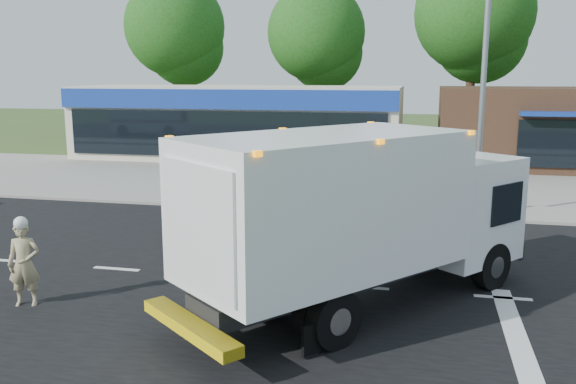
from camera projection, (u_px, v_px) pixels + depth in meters
name	position (u px, v px, depth m)	size (l,w,h in m)	color
ground	(362.00, 288.00, 13.62)	(120.00, 120.00, 0.00)	#385123
road_asphalt	(362.00, 288.00, 13.62)	(60.00, 14.00, 0.02)	black
sidewalk	(385.00, 208.00, 21.47)	(60.00, 2.40, 0.12)	gray
parking_apron	(394.00, 181.00, 27.03)	(60.00, 9.00, 0.02)	gray
lane_markings	(424.00, 315.00, 12.04)	(55.20, 7.00, 0.01)	silver
ems_box_truck	(360.00, 207.00, 12.13)	(7.14, 7.94, 3.63)	black
emergency_worker	(24.00, 262.00, 12.44)	(0.75, 0.60, 1.89)	tan
retail_strip_mall	(238.00, 122.00, 34.24)	(18.00, 6.20, 4.00)	beige
brown_storefront	(541.00, 128.00, 30.89)	(10.00, 6.70, 4.00)	#382316
traffic_signal_pole	(463.00, 67.00, 19.45)	(3.51, 0.25, 8.00)	gray
background_trees	(395.00, 31.00, 39.36)	(36.77, 7.39, 12.10)	#332114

